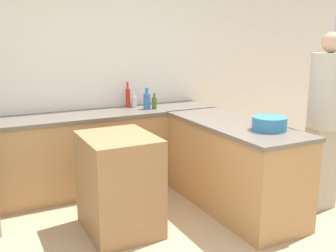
% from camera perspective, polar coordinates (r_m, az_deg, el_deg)
% --- Properties ---
extents(wall_back, '(8.00, 0.06, 2.70)m').
position_cam_1_polar(wall_back, '(4.88, -10.31, 7.68)').
color(wall_back, white).
rests_on(wall_back, ground_plane).
extents(counter_back, '(2.64, 0.64, 0.92)m').
position_cam_1_polar(counter_back, '(4.73, -8.69, -3.42)').
color(counter_back, tan).
rests_on(counter_back, ground_plane).
extents(counter_peninsula, '(0.69, 1.72, 0.92)m').
position_cam_1_polar(counter_peninsula, '(4.18, 9.38, -5.65)').
color(counter_peninsula, tan).
rests_on(counter_peninsula, ground_plane).
extents(island_table, '(0.62, 0.75, 0.91)m').
position_cam_1_polar(island_table, '(3.67, -7.11, -8.31)').
color(island_table, '#997047').
rests_on(island_table, ground_plane).
extents(mixing_bowl, '(0.32, 0.32, 0.13)m').
position_cam_1_polar(mixing_bowl, '(3.80, 14.50, 0.36)').
color(mixing_bowl, teal).
rests_on(mixing_bowl, counter_peninsula).
extents(hot_sauce_bottle, '(0.06, 0.06, 0.31)m').
position_cam_1_polar(hot_sauce_bottle, '(4.88, -5.84, 4.18)').
color(hot_sauce_bottle, red).
rests_on(hot_sauce_bottle, counter_back).
extents(olive_oil_bottle, '(0.06, 0.06, 0.19)m').
position_cam_1_polar(olive_oil_bottle, '(4.76, -2.00, 3.40)').
color(olive_oil_bottle, '#475B1E').
rests_on(olive_oil_bottle, counter_back).
extents(water_bottle_blue, '(0.08, 0.08, 0.26)m').
position_cam_1_polar(water_bottle_blue, '(4.75, -3.08, 3.71)').
color(water_bottle_blue, '#386BB7').
rests_on(water_bottle_blue, counter_back).
extents(vinegar_bottle_clear, '(0.06, 0.06, 0.18)m').
position_cam_1_polar(vinegar_bottle_clear, '(4.89, -4.94, 3.57)').
color(vinegar_bottle_clear, silver).
rests_on(vinegar_bottle_clear, counter_back).
extents(person_at_peninsula, '(0.36, 0.36, 1.82)m').
position_cam_1_polar(person_at_peninsula, '(4.28, 21.85, 1.32)').
color(person_at_peninsula, '#ADA38E').
rests_on(person_at_peninsula, ground_plane).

